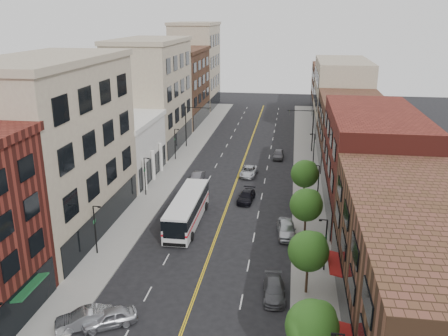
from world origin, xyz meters
The scene contains 34 objects.
ground centered at (0.00, 0.00, 0.00)m, with size 220.00×220.00×0.00m, color black.
sidewalk_left centered at (-10.00, 35.00, 0.07)m, with size 4.00×110.00×0.15m, color gray.
sidewalk_right centered at (10.00, 35.00, 0.07)m, with size 4.00×110.00×0.15m, color gray.
bldg_l_tanoffice centered at (-17.00, 13.00, 9.00)m, with size 10.00×22.00×18.00m, color gray.
bldg_l_white centered at (-17.00, 31.00, 4.00)m, with size 10.00×14.00×8.00m, color silver.
bldg_l_far_a centered at (-17.00, 48.00, 9.00)m, with size 10.00×20.00×18.00m, color gray.
bldg_l_far_b centered at (-17.00, 68.00, 7.50)m, with size 10.00×20.00×15.00m, color #523421.
bldg_l_far_c centered at (-17.00, 86.00, 10.00)m, with size 10.00×16.00×20.00m, color gray.
bldg_r_near centered at (17.00, 0.00, 5.00)m, with size 10.00×26.00×10.00m, color #523421.
bldg_r_mid centered at (17.00, 24.00, 6.00)m, with size 10.00×22.00×12.00m, color #5B1E18.
bldg_r_far_a centered at (17.00, 45.00, 5.00)m, with size 10.00×20.00×10.00m, color #523421.
bldg_r_far_b centered at (17.00, 66.00, 7.00)m, with size 10.00×22.00×14.00m, color gray.
bldg_r_far_c centered at (17.00, 86.00, 5.50)m, with size 10.00×18.00×11.00m, color #523421.
tree_r_0 centered at (9.39, -5.93, 4.13)m, with size 3.40×3.40×5.59m.
tree_r_1 centered at (9.39, 4.07, 4.13)m, with size 3.40×3.40×5.59m.
tree_r_2 centered at (9.39, 14.07, 4.13)m, with size 3.40×3.40×5.59m.
tree_r_3 centered at (9.39, 24.07, 4.13)m, with size 3.40×3.40×5.59m.
lamp_l_1 centered at (-10.95, 8.00, 2.97)m, with size 0.81×0.55×5.05m.
lamp_l_2 centered at (-10.95, 24.00, 2.97)m, with size 0.81×0.55×5.05m.
lamp_l_3 centered at (-10.95, 40.00, 2.97)m, with size 0.81×0.55×5.05m.
lamp_r_1 centered at (10.95, 8.00, 2.97)m, with size 0.81×0.55×5.05m.
lamp_r_2 centered at (10.95, 24.00, 2.97)m, with size 0.81×0.55×5.05m.
lamp_r_3 centered at (10.95, 40.00, 2.97)m, with size 0.81×0.55×5.05m.
signal_mast_left centered at (-10.27, 48.00, 4.65)m, with size 4.49×0.18×7.20m.
signal_mast_right centered at (10.27, 48.00, 4.65)m, with size 4.49×0.18×7.20m.
city_bus centered at (-3.75, 16.39, 1.86)m, with size 3.04×12.45×3.20m.
car_angle_a centered at (-5.60, -2.58, 0.71)m, with size 1.68×4.18×1.42m, color #A3A5AB.
car_angle_b centered at (-7.40, -2.96, 0.71)m, with size 1.51×4.32×1.42m, color #9B9EA3.
car_parked_mid centered at (6.62, 3.12, 0.64)m, with size 1.80×4.44×1.29m, color #4F5054.
car_parked_far centered at (7.40, 14.90, 0.81)m, with size 1.92×4.76×1.62m, color #B9BDC2.
car_lane_behind centered at (-5.50, 31.05, 0.65)m, with size 1.38×3.96×1.31m, color #49494D.
car_lane_a centered at (2.18, 24.00, 0.65)m, with size 1.82×4.48×1.30m, color black.
car_lane_b centered at (1.50, 34.00, 0.67)m, with size 2.22×4.82×1.34m, color silver.
car_lane_c centered at (5.50, 43.32, 0.71)m, with size 1.68×4.17×1.42m, color #57575D.
Camera 1 is at (7.49, -31.60, 22.69)m, focal length 38.00 mm.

